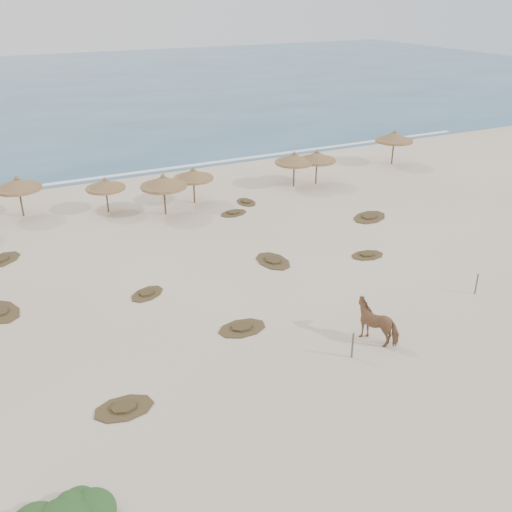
% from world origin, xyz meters
% --- Properties ---
extents(ground, '(160.00, 160.00, 0.00)m').
position_xyz_m(ground, '(0.00, 0.00, 0.00)').
color(ground, beige).
rests_on(ground, ground).
extents(ocean, '(200.00, 100.00, 0.01)m').
position_xyz_m(ocean, '(0.00, 75.00, 0.00)').
color(ocean, '#244F6C').
rests_on(ocean, ground).
extents(foam_line, '(70.00, 0.60, 0.01)m').
position_xyz_m(foam_line, '(0.00, 26.00, 0.00)').
color(foam_line, white).
rests_on(foam_line, ground).
extents(palapa_1, '(3.33, 3.33, 2.81)m').
position_xyz_m(palapa_1, '(-7.92, 19.80, 2.18)').
color(palapa_1, brown).
rests_on(palapa_1, ground).
extents(palapa_2, '(2.83, 2.83, 2.47)m').
position_xyz_m(palapa_2, '(-2.67, 18.07, 1.91)').
color(palapa_2, brown).
rests_on(palapa_2, ground).
extents(palapa_3, '(4.03, 4.03, 2.87)m').
position_xyz_m(palapa_3, '(0.69, 15.93, 2.23)').
color(palapa_3, brown).
rests_on(palapa_3, ground).
extents(palapa_4, '(3.46, 3.46, 2.62)m').
position_xyz_m(palapa_4, '(3.23, 17.20, 2.03)').
color(palapa_4, brown).
rests_on(palapa_4, ground).
extents(palapa_5, '(3.46, 3.46, 2.76)m').
position_xyz_m(palapa_5, '(11.32, 17.27, 2.14)').
color(palapa_5, brown).
rests_on(palapa_5, ground).
extents(palapa_6, '(2.92, 2.92, 2.73)m').
position_xyz_m(palapa_6, '(13.19, 17.06, 2.12)').
color(palapa_6, brown).
rests_on(palapa_6, ground).
extents(palapa_7, '(3.90, 3.90, 3.00)m').
position_xyz_m(palapa_7, '(21.92, 18.81, 2.33)').
color(palapa_7, brown).
rests_on(palapa_7, ground).
extents(horse, '(1.86, 2.31, 1.78)m').
position_xyz_m(horse, '(4.16, -2.54, 0.89)').
color(horse, '#946943').
rests_on(horse, ground).
extents(fence_post_near, '(0.11, 0.11, 1.17)m').
position_xyz_m(fence_post_near, '(2.43, -3.19, 0.59)').
color(fence_post_near, brown).
rests_on(fence_post_near, ground).
extents(fence_post_far, '(0.10, 0.10, 1.10)m').
position_xyz_m(fence_post_far, '(11.06, -1.43, 0.55)').
color(fence_post_far, brown).
rests_on(fence_post_far, ground).
extents(scrub_2, '(2.26, 2.03, 0.16)m').
position_xyz_m(scrub_2, '(-3.62, 5.71, 0.05)').
color(scrub_2, brown).
rests_on(scrub_2, ground).
extents(scrub_3, '(1.82, 2.63, 0.16)m').
position_xyz_m(scrub_3, '(3.74, 6.25, 0.05)').
color(scrub_3, brown).
rests_on(scrub_3, ground).
extents(scrub_4, '(2.04, 1.41, 0.16)m').
position_xyz_m(scrub_4, '(8.90, 4.55, 0.05)').
color(scrub_4, brown).
rests_on(scrub_4, ground).
extents(scrub_5, '(3.25, 2.74, 0.16)m').
position_xyz_m(scrub_5, '(12.59, 9.33, 0.05)').
color(scrub_5, brown).
rests_on(scrub_5, ground).
extents(scrub_6, '(2.96, 2.81, 0.16)m').
position_xyz_m(scrub_6, '(-9.87, 13.08, 0.05)').
color(scrub_6, brown).
rests_on(scrub_6, ground).
extents(scrub_7, '(2.19, 1.69, 0.16)m').
position_xyz_m(scrub_7, '(4.81, 13.98, 0.05)').
color(scrub_7, brown).
rests_on(scrub_7, ground).
extents(scrub_9, '(2.26, 1.48, 0.16)m').
position_xyz_m(scrub_9, '(-0.71, 0.76, 0.05)').
color(scrub_9, brown).
rests_on(scrub_9, ground).
extents(scrub_10, '(1.25, 1.90, 0.16)m').
position_xyz_m(scrub_10, '(6.50, 15.56, 0.05)').
color(scrub_10, brown).
rests_on(scrub_10, ground).
extents(scrub_11, '(2.27, 1.53, 0.16)m').
position_xyz_m(scrub_11, '(-6.81, -2.19, 0.05)').
color(scrub_11, brown).
rests_on(scrub_11, ground).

